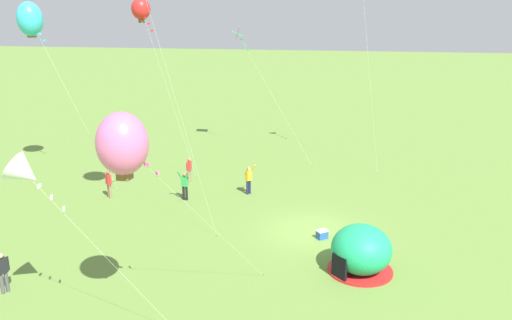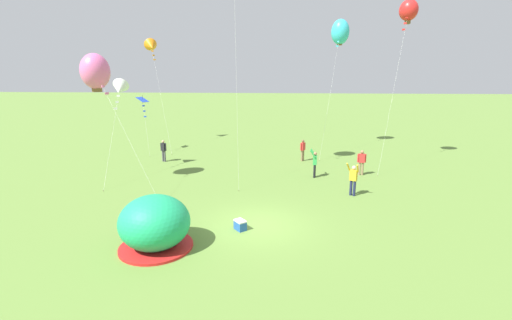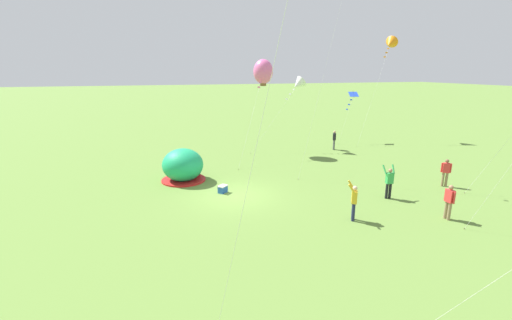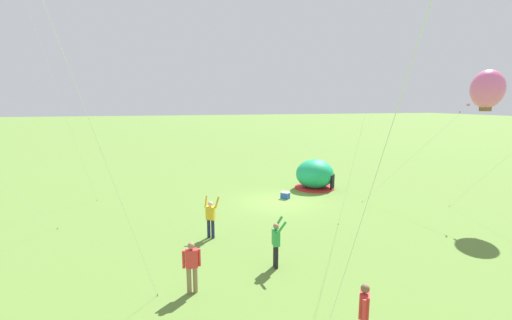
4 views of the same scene
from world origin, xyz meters
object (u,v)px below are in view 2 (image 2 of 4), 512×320
object	(u,v)px
kite_orange	(151,46)
kite_white	(120,89)
person_flying_kite	(315,163)
person_arms_raised	(353,178)
person_near_tent	(164,150)
kite_red	(409,10)
person_center_field	(303,149)
person_far_back	(362,161)
kite_cyan	(340,32)
kite_pink	(95,71)
cooler_box	(240,225)
popup_tent	(155,224)
kite_blue	(143,102)

from	to	relation	value
kite_orange	kite_white	world-z (taller)	kite_orange
kite_orange	kite_white	bearing A→B (deg)	-79.36
person_flying_kite	person_arms_raised	xyz separation A→B (m)	(1.91, -3.48, -0.00)
person_near_tent	kite_red	distance (m)	20.95
person_center_field	kite_red	distance (m)	12.56
person_near_tent	person_far_back	bearing A→B (deg)	-9.08
kite_cyan	kite_orange	xyz separation A→B (m)	(-17.79, -0.04, -1.06)
person_center_field	kite_white	size ratio (longest dim) A/B	0.27
person_far_back	person_arms_raised	size ratio (longest dim) A/B	0.91
person_far_back	kite_cyan	size ratio (longest dim) A/B	0.15
kite_pink	kite_white	world-z (taller)	kite_pink
person_near_tent	person_arms_raised	distance (m)	15.08
person_near_tent	kite_orange	distance (m)	12.12
kite_cyan	kite_pink	world-z (taller)	kite_cyan
cooler_box	kite_pink	distance (m)	12.60
kite_red	kite_pink	distance (m)	21.60
popup_tent	person_flying_kite	size ratio (longest dim) A/B	1.49
person_far_back	kite_pink	size ratio (longest dim) A/B	0.22
popup_tent	person_flying_kite	distance (m)	12.46
kite_blue	kite_red	xyz separation A→B (m)	(21.17, -1.49, 6.79)
popup_tent	kite_red	distance (m)	23.01
kite_blue	kite_white	size ratio (longest dim) A/B	0.78
cooler_box	kite_orange	world-z (taller)	kite_orange
kite_blue	person_center_field	bearing A→B (deg)	-8.73
kite_blue	kite_pink	bearing A→B (deg)	-80.02
person_arms_raised	kite_red	world-z (taller)	kite_red
popup_tent	kite_pink	bearing A→B (deg)	129.65
kite_pink	person_near_tent	bearing A→B (deg)	78.63
person_far_back	kite_orange	size ratio (longest dim) A/B	0.17
kite_cyan	kite_orange	world-z (taller)	kite_cyan
person_far_back	kite_white	size ratio (longest dim) A/B	0.27
person_flying_kite	kite_orange	distance (m)	20.66
person_far_back	kite_white	bearing A→B (deg)	-177.99
person_flying_kite	kite_pink	bearing A→B (deg)	-166.64
person_center_field	person_flying_kite	distance (m)	4.68
person_near_tent	kite_cyan	distance (m)	18.78
person_arms_raised	kite_white	bearing A→B (deg)	165.91
cooler_box	person_near_tent	bearing A→B (deg)	123.79
person_center_field	kite_white	world-z (taller)	kite_white
popup_tent	kite_white	bearing A→B (deg)	121.23
person_flying_kite	kite_pink	size ratio (longest dim) A/B	0.24
person_far_back	person_arms_raised	xyz separation A→B (m)	(-1.27, -4.38, 0.03)
person_center_field	person_far_back	distance (m)	5.37
person_far_back	person_arms_raised	world-z (taller)	person_arms_raised
cooler_box	kite_blue	distance (m)	19.32
person_near_tent	person_arms_raised	xyz separation A→B (m)	(13.49, -6.74, 0.03)
kite_white	popup_tent	bearing A→B (deg)	-58.77
person_far_back	kite_cyan	bearing A→B (deg)	93.53
person_far_back	kite_blue	size ratio (longest dim) A/B	0.34
person_flying_kite	kite_blue	bearing A→B (deg)	155.09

